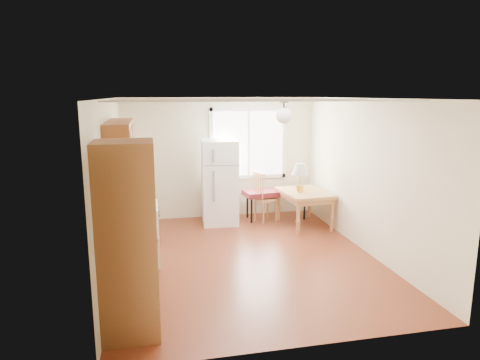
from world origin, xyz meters
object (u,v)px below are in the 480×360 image
object	(u,v)px
refrigerator	(220,182)
dining_table	(305,196)
chair	(262,194)
bench	(276,193)

from	to	relation	value
refrigerator	dining_table	distance (m)	1.70
dining_table	chair	bearing A→B (deg)	146.93
refrigerator	dining_table	xyz separation A→B (m)	(1.60, -0.52, -0.24)
dining_table	refrigerator	bearing A→B (deg)	157.31
refrigerator	bench	bearing A→B (deg)	6.65
refrigerator	chair	size ratio (longest dim) A/B	1.64
bench	dining_table	size ratio (longest dim) A/B	1.18
bench	dining_table	world-z (taller)	dining_table
refrigerator	chair	bearing A→B (deg)	-3.71
chair	dining_table	bearing A→B (deg)	-47.35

